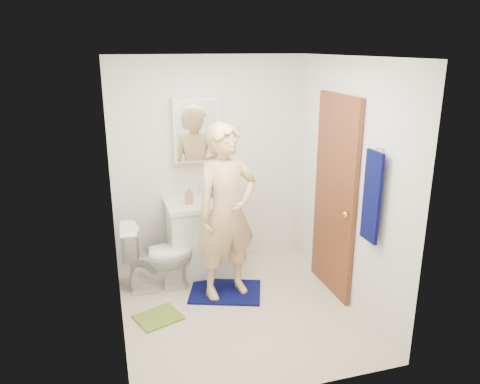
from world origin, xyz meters
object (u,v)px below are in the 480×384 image
towel (372,197)px  medicine_cabinet (196,130)px  vanity_cabinet (203,238)px  man (227,213)px  soap_dispenser (189,196)px  toilet (158,256)px  toothbrush_cup (214,193)px

towel → medicine_cabinet: bearing=124.6°
vanity_cabinet → medicine_cabinet: (0.00, 0.22, 1.20)m
man → vanity_cabinet: bearing=89.2°
towel → soap_dispenser: towel is taller
medicine_cabinet → man: bearing=-81.3°
vanity_cabinet → toilet: (-0.54, -0.26, -0.03)m
towel → toothbrush_cup: towel is taller
towel → toilet: towel is taller
medicine_cabinet → toilet: (-0.54, -0.48, -1.23)m
toothbrush_cup → man: bearing=-92.7°
medicine_cabinet → soap_dispenser: (-0.15, -0.29, -0.65)m
man → medicine_cabinet: bearing=86.0°
towel → toilet: 2.29m
vanity_cabinet → soap_dispenser: 0.57m
towel → toothbrush_cup: 1.91m
medicine_cabinet → soap_dispenser: 0.73m
vanity_cabinet → medicine_cabinet: 1.22m
medicine_cabinet → man: (0.13, -0.83, -0.69)m
vanity_cabinet → man: size_ratio=0.45×
soap_dispenser → medicine_cabinet: bearing=62.6°
vanity_cabinet → toilet: size_ratio=1.08×
toilet → towel: bearing=-123.0°
towel → soap_dispenser: 1.97m
medicine_cabinet → towel: (1.18, -1.71, -0.35)m
medicine_cabinet → toilet: 1.43m
towel → soap_dispenser: size_ratio=4.21×
vanity_cabinet → toothbrush_cup: 0.53m
toilet → soap_dispenser: soap_dispenser is taller
vanity_cabinet → toilet: 0.60m
toilet → man: size_ratio=0.42×
soap_dispenser → man: bearing=-62.8°
medicine_cabinet → towel: 2.11m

